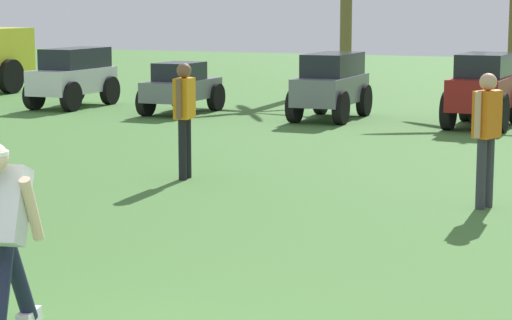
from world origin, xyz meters
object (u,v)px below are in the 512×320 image
teammate_deep (184,110)px  parked_car_slot_d (484,88)px  teammate_near_sideline (487,127)px  frisbee_thrower (2,230)px  parked_car_slot_a (74,75)px  parked_car_slot_b (181,87)px  parked_car_slot_c (331,84)px

teammate_deep → parked_car_slot_d: teammate_deep is taller
teammate_near_sideline → teammate_deep: 4.09m
frisbee_thrower → parked_car_slot_a: size_ratio=0.59×
parked_car_slot_b → parked_car_slot_a: bearing=175.4°
parked_car_slot_c → parked_car_slot_b: bearing=-175.1°
parked_car_slot_a → teammate_near_sideline: bearing=-35.9°
teammate_near_sideline → teammate_deep: bearing=175.0°
parked_car_slot_b → parked_car_slot_c: (3.31, 0.28, 0.16)m
teammate_deep → parked_car_slot_d: size_ratio=0.66×
parked_car_slot_d → frisbee_thrower: bearing=-92.9°
parked_car_slot_b → frisbee_thrower: bearing=-67.1°
frisbee_thrower → parked_car_slot_d: bearing=87.1°
frisbee_thrower → parked_car_slot_d: 13.82m
parked_car_slot_a → parked_car_slot_c: 6.20m
teammate_deep → parked_car_slot_d: 7.91m
parked_car_slot_b → parked_car_slot_c: bearing=4.9°
parked_car_slot_a → parked_car_slot_b: (2.89, -0.23, -0.16)m
parked_car_slot_c → teammate_near_sideline: bearing=-59.7°
teammate_near_sideline → parked_car_slot_c: 9.13m
frisbee_thrower → teammate_near_sideline: bearing=69.8°
frisbee_thrower → parked_car_slot_c: (-2.41, 13.85, -0.08)m
parked_car_slot_b → parked_car_slot_d: 6.43m
teammate_deep → parked_car_slot_b: (-3.84, 7.24, -0.38)m
teammate_deep → parked_car_slot_a: teammate_deep is taller
frisbee_thrower → parked_car_slot_a: (-8.61, 13.80, -0.08)m
frisbee_thrower → teammate_deep: bearing=106.5°
parked_car_slot_a → parked_car_slot_b: parked_car_slot_a is taller
frisbee_thrower → parked_car_slot_c: size_ratio=0.59×
teammate_deep → parked_car_slot_b: size_ratio=0.71×
parked_car_slot_a → frisbee_thrower: bearing=-58.0°
parked_car_slot_d → teammate_deep: bearing=-109.0°
parked_car_slot_b → parked_car_slot_c: size_ratio=0.91×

